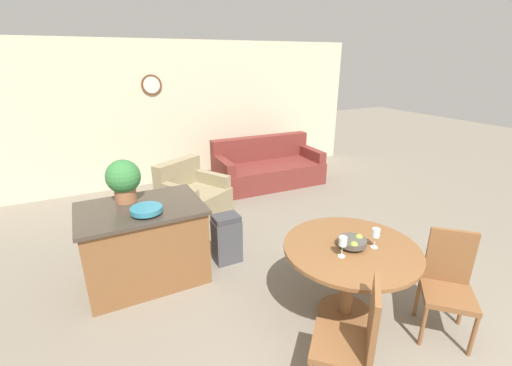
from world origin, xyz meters
name	(u,v)px	position (x,y,z in m)	size (l,w,h in m)	color
wall_back	(175,113)	(0.00, 5.86, 1.35)	(8.00, 0.09, 2.70)	beige
dining_table	(350,263)	(0.35, 1.17, 0.59)	(1.24, 1.24, 0.76)	brown
dining_chair_near_left	(354,338)	(-0.19, 0.51, 0.52)	(0.59, 0.59, 0.97)	brown
dining_chair_near_right	(448,281)	(1.02, 0.63, 0.52)	(0.59, 0.59, 0.97)	brown
fruit_bowl	(352,242)	(0.35, 1.17, 0.81)	(0.26, 0.26, 0.10)	#4C4742
wine_glass_left	(343,242)	(0.17, 1.09, 0.90)	(0.07, 0.07, 0.19)	silver
wine_glass_right	(376,234)	(0.53, 1.07, 0.90)	(0.07, 0.07, 0.19)	silver
kitchen_island	(145,243)	(-1.25, 2.67, 0.45)	(1.29, 0.91, 0.89)	brown
teal_bowl	(146,210)	(-1.22, 2.45, 0.94)	(0.32, 0.32, 0.08)	teal
potted_plant	(123,179)	(-1.36, 2.90, 1.15)	(0.37, 0.37, 0.47)	#A36642
trash_bin	(227,239)	(-0.31, 2.58, 0.31)	(0.32, 0.24, 0.62)	#47474C
couch	(267,169)	(1.49, 4.81, 0.30)	(2.10, 1.06, 0.89)	maroon
armchair	(192,196)	(-0.26, 4.13, 0.29)	(1.19, 1.20, 0.84)	#998966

